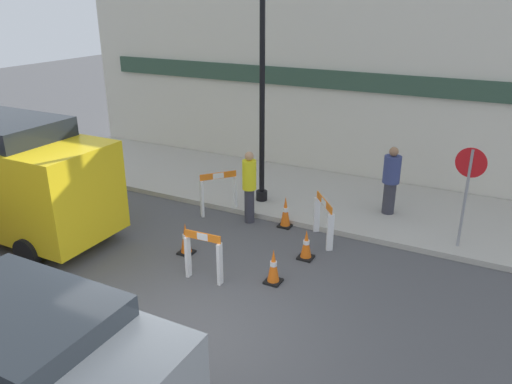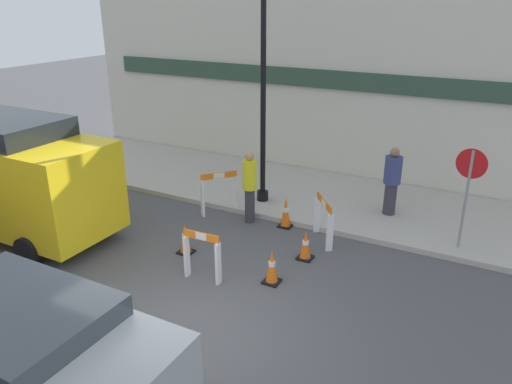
{
  "view_description": "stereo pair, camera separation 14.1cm",
  "coord_description": "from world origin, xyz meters",
  "px_view_note": "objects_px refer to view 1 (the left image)",
  "views": [
    {
      "loc": [
        3.95,
        -5.14,
        4.94
      ],
      "look_at": [
        -0.67,
        3.75,
        1.0
      ],
      "focal_mm": 35.0,
      "sensor_mm": 36.0,
      "label": 1
    },
    {
      "loc": [
        4.07,
        -5.07,
        4.94
      ],
      "look_at": [
        -0.67,
        3.75,
        1.0
      ],
      "focal_mm": 35.0,
      "sensor_mm": 36.0,
      "label": 2
    }
  ],
  "objects_px": {
    "person_pedestrian": "(391,179)",
    "work_van": "(7,173)",
    "person_worker": "(249,185)",
    "streetlamp_post": "(262,48)",
    "parked_car_1": "(24,361)",
    "stop_sign": "(468,182)"
  },
  "relations": [
    {
      "from": "streetlamp_post",
      "to": "parked_car_1",
      "type": "relative_size",
      "value": 1.46
    },
    {
      "from": "person_pedestrian",
      "to": "work_van",
      "type": "height_order",
      "value": "work_van"
    },
    {
      "from": "streetlamp_post",
      "to": "work_van",
      "type": "relative_size",
      "value": 1.19
    },
    {
      "from": "streetlamp_post",
      "to": "person_worker",
      "type": "bearing_deg",
      "value": -78.44
    },
    {
      "from": "streetlamp_post",
      "to": "person_worker",
      "type": "xyz_separation_m",
      "value": [
        0.22,
        -1.06,
        -2.91
      ]
    },
    {
      "from": "person_worker",
      "to": "work_van",
      "type": "bearing_deg",
      "value": -79.96
    },
    {
      "from": "streetlamp_post",
      "to": "parked_car_1",
      "type": "distance_m",
      "value": 8.1
    },
    {
      "from": "stop_sign",
      "to": "person_pedestrian",
      "type": "distance_m",
      "value": 2.06
    },
    {
      "from": "stop_sign",
      "to": "person_worker",
      "type": "bearing_deg",
      "value": 18.57
    },
    {
      "from": "person_pedestrian",
      "to": "parked_car_1",
      "type": "distance_m",
      "value": 8.53
    },
    {
      "from": "stop_sign",
      "to": "parked_car_1",
      "type": "distance_m",
      "value": 8.25
    },
    {
      "from": "person_worker",
      "to": "person_pedestrian",
      "type": "height_order",
      "value": "person_pedestrian"
    },
    {
      "from": "person_worker",
      "to": "parked_car_1",
      "type": "height_order",
      "value": "parked_car_1"
    },
    {
      "from": "stop_sign",
      "to": "person_pedestrian",
      "type": "xyz_separation_m",
      "value": [
        -1.7,
        1.02,
        -0.55
      ]
    },
    {
      "from": "work_van",
      "to": "person_pedestrian",
      "type": "bearing_deg",
      "value": 32.67
    },
    {
      "from": "person_pedestrian",
      "to": "parked_car_1",
      "type": "xyz_separation_m",
      "value": [
        -2.33,
        -8.21,
        -0.0
      ]
    },
    {
      "from": "person_pedestrian",
      "to": "parked_car_1",
      "type": "height_order",
      "value": "same"
    },
    {
      "from": "streetlamp_post",
      "to": "person_worker",
      "type": "relative_size",
      "value": 3.4
    },
    {
      "from": "work_van",
      "to": "parked_car_1",
      "type": "bearing_deg",
      "value": -36.55
    },
    {
      "from": "person_worker",
      "to": "person_pedestrian",
      "type": "relative_size",
      "value": 1.05
    },
    {
      "from": "stop_sign",
      "to": "work_van",
      "type": "xyz_separation_m",
      "value": [
        -8.88,
        -3.58,
        -0.14
      ]
    },
    {
      "from": "stop_sign",
      "to": "person_pedestrian",
      "type": "height_order",
      "value": "stop_sign"
    }
  ]
}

